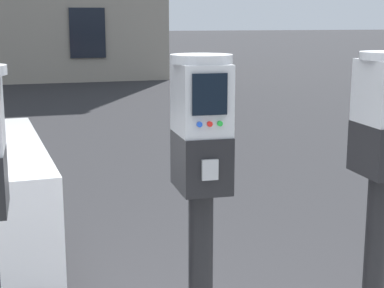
{
  "coord_description": "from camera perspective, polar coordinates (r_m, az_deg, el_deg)",
  "views": [
    {
      "loc": [
        -0.63,
        -2.12,
        1.6
      ],
      "look_at": [
        -0.0,
        -0.03,
        1.15
      ],
      "focal_mm": 56.92,
      "sensor_mm": 36.0,
      "label": 1
    }
  ],
  "objects": [
    {
      "name": "parking_meter_twin_adjacent",
      "position": [
        2.16,
        0.77,
        -2.71
      ],
      "size": [
        0.22,
        0.26,
        1.34
      ],
      "rotation": [
        0.0,
        0.0,
        -1.61
      ],
      "color": "black",
      "rests_on": "sidewalk_slab"
    },
    {
      "name": "parking_meter_end_of_row",
      "position": [
        2.48,
        17.36,
        -1.39
      ],
      "size": [
        0.22,
        0.26,
        1.34
      ],
      "rotation": [
        0.0,
        0.0,
        -1.61
      ],
      "color": "black",
      "rests_on": "sidewalk_slab"
    }
  ]
}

